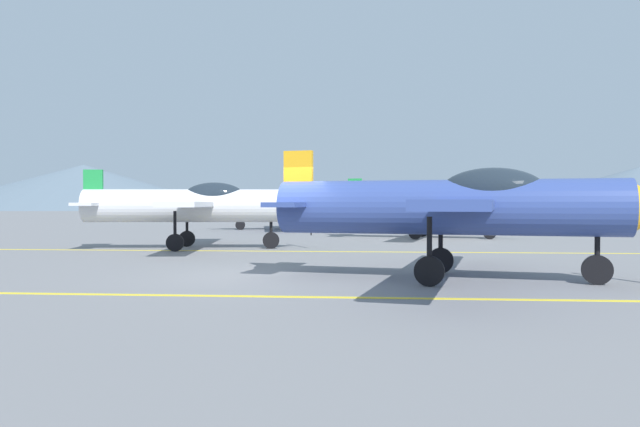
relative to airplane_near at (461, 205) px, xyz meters
The scene contains 9 objects.
ground_plane 4.62m from the airplane_near, behind, with size 400.00×400.00×0.00m, color slate.
apron_line_near 5.34m from the airplane_near, 147.81° to the right, with size 80.00×0.16×0.01m, color yellow.
apron_line_far 8.94m from the airplane_near, 119.34° to the left, with size 80.00×0.16×0.01m, color yellow.
airplane_near is the anchor object (origin of this frame).
airplane_mid 11.93m from the airplane_near, 134.08° to the left, with size 8.40×9.64×2.88m.
airplane_far 16.25m from the airplane_near, 86.97° to the left, with size 8.43×9.60×2.88m.
airplane_back 26.25m from the airplane_near, 106.46° to the left, with size 8.42×9.63×2.88m.
car_sedan 31.31m from the airplane_near, 83.21° to the left, with size 2.30×4.43×1.62m.
hill_left 173.83m from the airplane_near, 118.11° to the left, with size 83.53×83.53×12.38m, color slate.
Camera 1 is at (2.39, -14.04, 1.66)m, focal length 34.96 mm.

